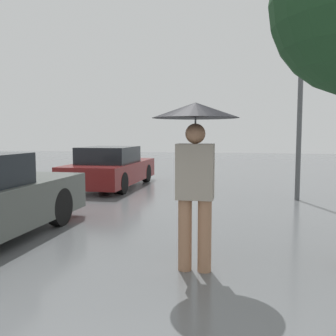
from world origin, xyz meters
TOP-DOWN VIEW (x-y plane):
  - pedestrian at (0.04, 3.33)m, footprint 0.96×0.96m
  - parked_car_farthest at (-3.24, 9.54)m, footprint 1.64×3.97m
  - street_lamp at (1.80, 8.32)m, footprint 0.32×0.32m

SIDE VIEW (x-z plane):
  - parked_car_farthest at x=-3.24m, z-range -0.04..1.13m
  - pedestrian at x=0.04m, z-range 0.49..2.38m
  - street_lamp at x=1.80m, z-range 0.68..5.14m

